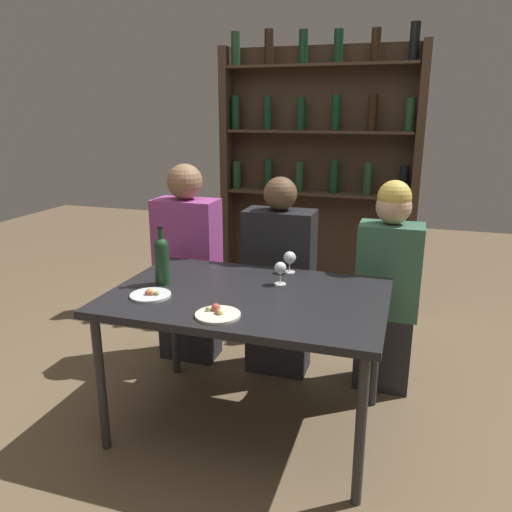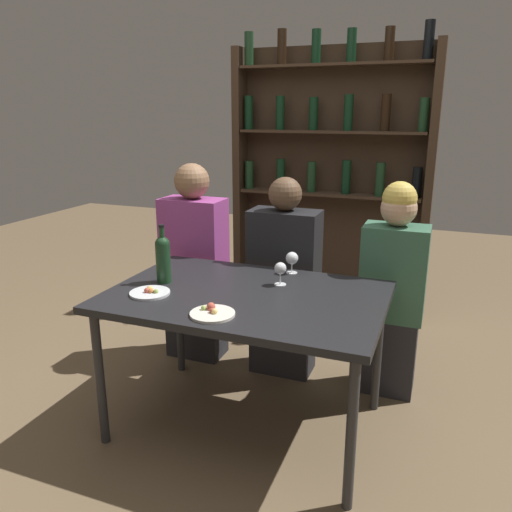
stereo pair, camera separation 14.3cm
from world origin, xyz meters
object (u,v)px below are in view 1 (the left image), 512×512
at_px(food_plate_1, 151,295).
at_px(seated_person_center, 279,284).
at_px(seated_person_right, 387,290).
at_px(wine_bottle, 161,259).
at_px(food_plate_0, 217,314).
at_px(wine_glass_1, 280,269).
at_px(wine_glass_0, 290,258).
at_px(seated_person_left, 188,269).

xyz_separation_m(food_plate_1, seated_person_center, (0.42, 0.79, -0.17)).
height_order(food_plate_1, seated_person_right, seated_person_right).
bearing_deg(wine_bottle, food_plate_1, -80.91).
bearing_deg(food_plate_0, food_plate_1, 162.71).
relative_size(food_plate_0, seated_person_right, 0.16).
bearing_deg(wine_bottle, seated_person_right, 29.96).
distance_m(wine_glass_1, food_plate_1, 0.65).
bearing_deg(wine_glass_0, wine_glass_1, -89.58).
xyz_separation_m(food_plate_0, seated_person_center, (0.03, 0.91, -0.17)).
xyz_separation_m(wine_glass_0, seated_person_left, (-0.72, 0.24, -0.20)).
relative_size(wine_bottle, seated_person_left, 0.24).
distance_m(wine_glass_1, seated_person_center, 0.52).
distance_m(wine_bottle, food_plate_1, 0.21).
height_order(wine_bottle, food_plate_1, wine_bottle).
bearing_deg(wine_glass_1, food_plate_0, -107.92).
relative_size(wine_glass_0, seated_person_left, 0.09).
bearing_deg(wine_glass_0, seated_person_left, 161.45).
height_order(food_plate_0, seated_person_right, seated_person_right).
bearing_deg(wine_glass_1, seated_person_center, 105.31).
height_order(wine_glass_1, seated_person_left, seated_person_left).
distance_m(wine_glass_1, seated_person_right, 0.71).
xyz_separation_m(seated_person_left, seated_person_center, (0.60, 0.00, -0.04)).
relative_size(wine_glass_0, seated_person_right, 0.10).
distance_m(wine_bottle, wine_glass_1, 0.60).
distance_m(food_plate_1, seated_person_right, 1.32).
relative_size(wine_glass_0, food_plate_1, 0.61).
xyz_separation_m(wine_glass_0, food_plate_1, (-0.54, -0.55, -0.07)).
xyz_separation_m(wine_glass_1, food_plate_1, (-0.54, -0.35, -0.07)).
relative_size(wine_bottle, wine_glass_0, 2.55).
distance_m(food_plate_0, seated_person_left, 1.08).
bearing_deg(food_plate_1, seated_person_left, 102.77).
xyz_separation_m(wine_glass_1, seated_person_left, (-0.72, 0.44, -0.20)).
xyz_separation_m(wine_glass_0, seated_person_right, (0.51, 0.24, -0.21)).
height_order(wine_glass_1, food_plate_0, wine_glass_1).
relative_size(wine_glass_1, seated_person_center, 0.10).
bearing_deg(seated_person_right, seated_person_left, 180.00).
bearing_deg(seated_person_center, seated_person_right, -0.00).
bearing_deg(food_plate_1, seated_person_center, 62.20).
bearing_deg(wine_glass_0, seated_person_center, 116.48).
relative_size(wine_glass_0, wine_glass_1, 1.00).
bearing_deg(food_plate_0, seated_person_center, 88.08).
distance_m(wine_bottle, wine_glass_0, 0.68).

